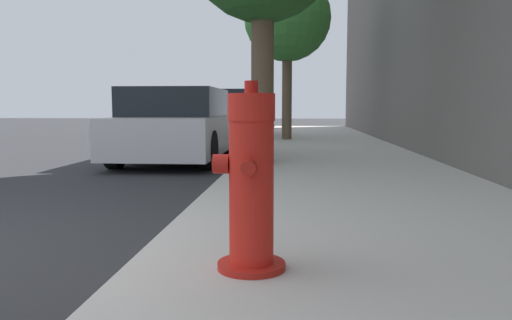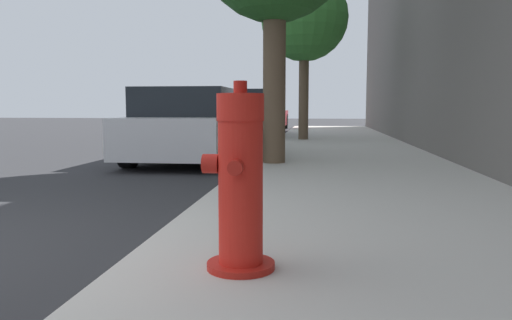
{
  "view_description": "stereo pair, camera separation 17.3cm",
  "coord_description": "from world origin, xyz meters",
  "px_view_note": "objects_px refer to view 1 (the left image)",
  "views": [
    {
      "loc": [
        2.57,
        -2.57,
        0.97
      ],
      "look_at": [
        2.27,
        1.16,
        0.57
      ],
      "focal_mm": 35.0,
      "sensor_mm": 36.0,
      "label": 1
    },
    {
      "loc": [
        2.74,
        -2.55,
        0.97
      ],
      "look_at": [
        2.27,
        1.16,
        0.57
      ],
      "focal_mm": 35.0,
      "sensor_mm": 36.0,
      "label": 2
    }
  ],
  "objects_px": {
    "parked_car_mid": "(225,116)",
    "parked_car_far": "(247,114)",
    "parked_car_near": "(179,126)",
    "street_tree_far": "(287,18)",
    "fire_hydrant": "(251,185)"
  },
  "relations": [
    {
      "from": "parked_car_near",
      "to": "parked_car_mid",
      "type": "distance_m",
      "value": 6.07
    },
    {
      "from": "parked_car_near",
      "to": "parked_car_far",
      "type": "bearing_deg",
      "value": 90.05
    },
    {
      "from": "parked_car_near",
      "to": "parked_car_mid",
      "type": "relative_size",
      "value": 0.91
    },
    {
      "from": "parked_car_near",
      "to": "parked_car_far",
      "type": "height_order",
      "value": "parked_car_far"
    },
    {
      "from": "parked_car_mid",
      "to": "street_tree_far",
      "type": "xyz_separation_m",
      "value": [
        1.86,
        -1.68,
        2.53
      ]
    },
    {
      "from": "fire_hydrant",
      "to": "parked_car_far",
      "type": "distance_m",
      "value": 18.86
    },
    {
      "from": "parked_car_near",
      "to": "street_tree_far",
      "type": "relative_size",
      "value": 0.92
    },
    {
      "from": "fire_hydrant",
      "to": "parked_car_mid",
      "type": "distance_m",
      "value": 12.47
    },
    {
      "from": "fire_hydrant",
      "to": "street_tree_far",
      "type": "bearing_deg",
      "value": 90.05
    },
    {
      "from": "fire_hydrant",
      "to": "street_tree_far",
      "type": "distance_m",
      "value": 10.98
    },
    {
      "from": "parked_car_far",
      "to": "street_tree_far",
      "type": "bearing_deg",
      "value": -77.07
    },
    {
      "from": "fire_hydrant",
      "to": "parked_car_far",
      "type": "xyz_separation_m",
      "value": [
        -1.87,
        18.77,
        0.08
      ]
    },
    {
      "from": "parked_car_far",
      "to": "parked_car_mid",
      "type": "bearing_deg",
      "value": -90.01
    },
    {
      "from": "parked_car_mid",
      "to": "parked_car_far",
      "type": "height_order",
      "value": "parked_car_mid"
    },
    {
      "from": "parked_car_near",
      "to": "street_tree_far",
      "type": "height_order",
      "value": "street_tree_far"
    }
  ]
}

